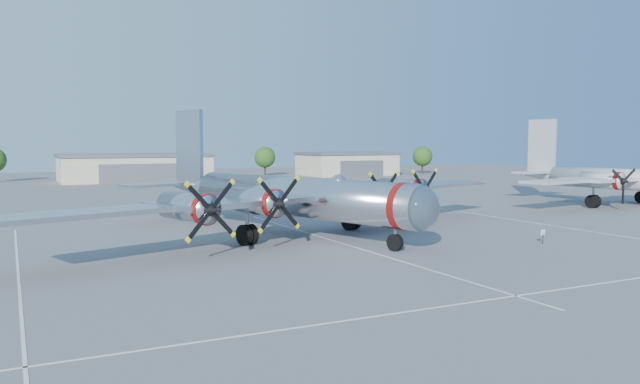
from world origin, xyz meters
name	(u,v)px	position (x,y,z in m)	size (l,w,h in m)	color
ground	(319,236)	(0.00, 0.00, 0.00)	(260.00, 260.00, 0.00)	#5E5E61
parking_lines	(328,239)	(0.00, -1.75, 0.01)	(60.00, 50.08, 0.01)	silver
hangar_center	(135,167)	(0.00, 81.96, 2.71)	(28.60, 14.60, 5.40)	#B5A990
hangar_east	(347,164)	(48.00, 81.96, 2.71)	(20.60, 14.60, 5.40)	#B5A990
tree_east	(265,157)	(30.00, 88.00, 4.22)	(4.80, 4.80, 6.64)	#382619
tree_far_east	(422,156)	(68.00, 80.00, 4.22)	(4.80, 4.80, 6.64)	#382619
main_bomber_b29	(286,234)	(-1.89, 2.27, 0.00)	(48.66, 33.28, 10.76)	silver
twin_engine_east	(608,205)	(43.32, 7.44, 0.00)	(33.71, 24.24, 10.69)	#BCBCC1
info_placard	(543,234)	(13.39, -10.88, 0.76)	(0.56, 0.20, 1.09)	black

